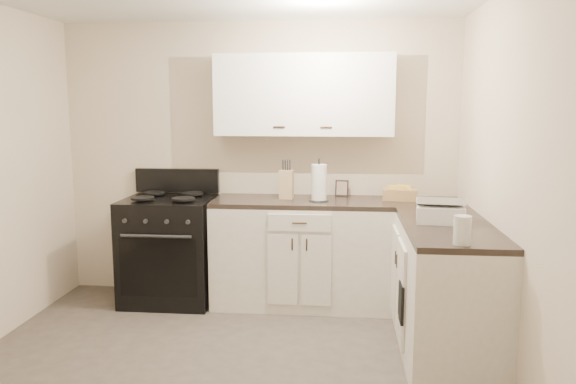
# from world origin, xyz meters

# --- Properties ---
(floor) EXTENTS (3.60, 3.60, 0.00)m
(floor) POSITION_xyz_m (0.00, 0.00, 0.00)
(floor) COLOR #473F38
(floor) RESTS_ON ground
(wall_back) EXTENTS (3.60, 0.00, 3.60)m
(wall_back) POSITION_xyz_m (0.00, 1.80, 1.25)
(wall_back) COLOR beige
(wall_back) RESTS_ON ground
(wall_right) EXTENTS (0.00, 3.60, 3.60)m
(wall_right) POSITION_xyz_m (1.80, 0.00, 1.25)
(wall_right) COLOR beige
(wall_right) RESTS_ON ground
(wall_front) EXTENTS (3.60, 0.00, 3.60)m
(wall_front) POSITION_xyz_m (0.00, -1.80, 1.25)
(wall_front) COLOR beige
(wall_front) RESTS_ON ground
(base_cabinets_back) EXTENTS (1.55, 0.60, 0.90)m
(base_cabinets_back) POSITION_xyz_m (0.43, 1.50, 0.45)
(base_cabinets_back) COLOR white
(base_cabinets_back) RESTS_ON floor
(base_cabinets_right) EXTENTS (0.60, 1.90, 0.90)m
(base_cabinets_right) POSITION_xyz_m (1.50, 0.85, 0.45)
(base_cabinets_right) COLOR white
(base_cabinets_right) RESTS_ON floor
(countertop_back) EXTENTS (1.55, 0.60, 0.04)m
(countertop_back) POSITION_xyz_m (0.43, 1.50, 0.92)
(countertop_back) COLOR black
(countertop_back) RESTS_ON base_cabinets_back
(countertop_right) EXTENTS (0.60, 1.90, 0.04)m
(countertop_right) POSITION_xyz_m (1.50, 0.85, 0.92)
(countertop_right) COLOR black
(countertop_right) RESTS_ON base_cabinets_right
(upper_cabinets) EXTENTS (1.55, 0.30, 0.70)m
(upper_cabinets) POSITION_xyz_m (0.43, 1.65, 1.84)
(upper_cabinets) COLOR white
(upper_cabinets) RESTS_ON wall_back
(stove) EXTENTS (0.78, 0.67, 0.95)m
(stove) POSITION_xyz_m (-0.77, 1.48, 0.46)
(stove) COLOR black
(stove) RESTS_ON floor
(knife_block) EXTENTS (0.12, 0.11, 0.25)m
(knife_block) POSITION_xyz_m (0.28, 1.54, 1.07)
(knife_block) COLOR tan
(knife_block) RESTS_ON countertop_back
(paper_towel) EXTENTS (0.13, 0.13, 0.31)m
(paper_towel) POSITION_xyz_m (0.57, 1.46, 1.10)
(paper_towel) COLOR white
(paper_towel) RESTS_ON countertop_back
(soap_bottle) EXTENTS (0.09, 0.09, 0.21)m
(soap_bottle) POSITION_xyz_m (0.55, 1.48, 1.04)
(soap_bottle) COLOR green
(soap_bottle) RESTS_ON countertop_back
(picture_frame) EXTENTS (0.12, 0.06, 0.15)m
(picture_frame) POSITION_xyz_m (0.77, 1.73, 1.01)
(picture_frame) COLOR black
(picture_frame) RESTS_ON countertop_back
(wicker_basket) EXTENTS (0.32, 0.24, 0.10)m
(wicker_basket) POSITION_xyz_m (1.27, 1.58, 0.99)
(wicker_basket) COLOR tan
(wicker_basket) RESTS_ON countertop_right
(countertop_grill) EXTENTS (0.35, 0.33, 0.12)m
(countertop_grill) POSITION_xyz_m (1.46, 0.66, 1.00)
(countertop_grill) COLOR white
(countertop_grill) RESTS_ON countertop_right
(glass_jar) EXTENTS (0.12, 0.12, 0.17)m
(glass_jar) POSITION_xyz_m (1.47, 0.00, 1.03)
(glass_jar) COLOR silver
(glass_jar) RESTS_ON countertop_right
(oven_mitt_near) EXTENTS (0.02, 0.15, 0.27)m
(oven_mitt_near) POSITION_xyz_m (1.18, 0.40, 0.43)
(oven_mitt_near) COLOR black
(oven_mitt_near) RESTS_ON base_cabinets_right
(oven_mitt_far) EXTENTS (0.02, 0.14, 0.24)m
(oven_mitt_far) POSITION_xyz_m (1.18, 0.45, 0.43)
(oven_mitt_far) COLOR black
(oven_mitt_far) RESTS_ON base_cabinets_right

